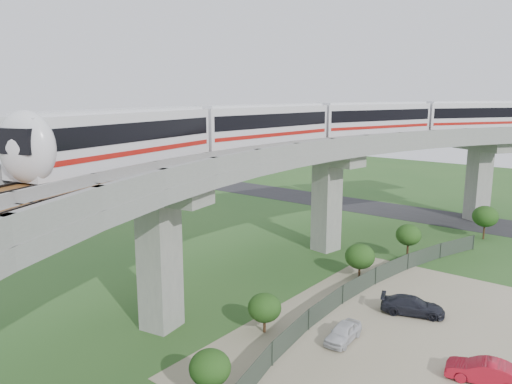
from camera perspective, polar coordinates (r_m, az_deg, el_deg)
ground at (r=41.78m, az=-0.55°, el=-9.78°), size 160.00×160.00×0.00m
dirt_lot at (r=33.74m, az=16.73°, el=-15.61°), size 18.00×26.00×0.04m
asphalt_road at (r=66.83m, az=15.81°, el=-2.12°), size 60.00×8.00×0.03m
viaduct at (r=37.18m, az=4.05°, el=2.03°), size 19.58×73.98×11.40m
metro_train at (r=47.34m, az=9.08°, el=7.87°), size 16.85×60.26×3.64m
fence at (r=36.62m, az=11.69°, el=-11.88°), size 3.87×38.73×1.50m
tree_0 at (r=56.86m, az=24.73°, el=-2.55°), size 2.58×2.58×3.54m
tree_1 at (r=47.13m, az=17.03°, el=-4.71°), size 2.26×2.26×3.40m
tree_2 at (r=42.13m, az=11.79°, el=-7.22°), size 2.45×2.45×2.86m
tree_3 at (r=32.26m, az=0.98°, el=-13.09°), size 2.14×2.14×2.62m
tree_4 at (r=25.65m, az=-5.28°, el=-19.37°), size 2.06×2.06×2.84m
car_white at (r=32.16m, az=9.94°, el=-15.52°), size 1.54×3.38×1.12m
car_red at (r=30.23m, az=24.64°, el=-18.14°), size 4.03×2.13×1.26m
car_dark at (r=36.72m, az=17.45°, el=-12.28°), size 4.58×3.04×1.23m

